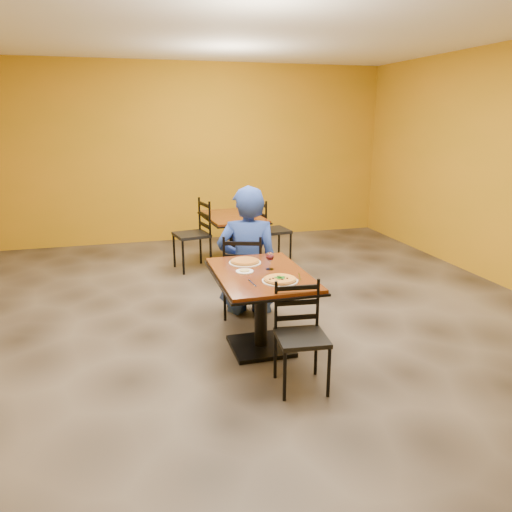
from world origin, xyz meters
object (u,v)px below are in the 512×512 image
object	(u,v)px
pizza_main	(280,279)
plate_far	(245,263)
pizza_far	(245,261)
diner	(248,250)
chair_main_near	(302,338)
wine_glass	(270,260)
chair_second_left	(192,235)
chair_second_right	(273,231)
plate_main	(280,281)
side_plate	(245,271)
table_main	(261,293)
chair_main_far	(244,274)
table_second	(233,229)

from	to	relation	value
pizza_main	plate_far	distance (m)	0.63
pizza_far	diner	bearing A→B (deg)	72.78
chair_main_near	wine_glass	world-z (taller)	wine_glass
chair_second_left	plate_far	size ratio (longest dim) A/B	3.20
chair_second_right	wine_glass	distance (m)	2.77
chair_second_left	plate_main	distance (m)	3.00
side_plate	wine_glass	world-z (taller)	wine_glass
diner	pizza_far	bearing A→B (deg)	88.56
table_main	pizza_main	world-z (taller)	pizza_main
table_main	chair_main_near	world-z (taller)	chair_main_near
chair_main_far	chair_second_left	bearing A→B (deg)	-62.88
table_second	pizza_main	distance (m)	2.99
plate_main	table_main	bearing A→B (deg)	107.04
chair_second_right	pizza_main	xyz separation A→B (m)	(-0.87, -2.97, 0.29)
table_second	chair_main_near	world-z (taller)	chair_main_near
chair_main_near	plate_far	bearing A→B (deg)	105.68
chair_main_near	chair_second_left	world-z (taller)	chair_second_left
side_plate	pizza_far	bearing A→B (deg)	75.09
chair_second_left	pizza_main	bearing A→B (deg)	-4.86
chair_main_near	chair_second_left	xyz separation A→B (m)	(-0.37, 3.43, 0.07)
chair_main_far	wine_glass	xyz separation A→B (m)	(0.06, -0.78, 0.38)
chair_main_near	plate_main	size ratio (longest dim) A/B	2.75
table_second	plate_main	xyz separation A→B (m)	(-0.27, -2.97, 0.20)
diner	chair_main_far	bearing A→B (deg)	60.30
chair_main_far	plate_main	world-z (taller)	chair_main_far
wine_glass	chair_main_far	bearing A→B (deg)	94.04
plate_far	pizza_far	size ratio (longest dim) A/B	1.11
table_second	chair_main_far	bearing A→B (deg)	-99.44
chair_main_far	wine_glass	distance (m)	0.87
diner	plate_main	world-z (taller)	diner
pizza_main	chair_second_left	bearing A→B (deg)	96.46
plate_far	table_main	bearing A→B (deg)	-78.36
table_second	pizza_main	bearing A→B (deg)	-95.13
chair_main_far	chair_second_right	bearing A→B (deg)	-98.55
plate_far	wine_glass	size ratio (longest dim) A/B	1.72
wine_glass	pizza_far	bearing A→B (deg)	124.20
pizza_far	side_plate	world-z (taller)	pizza_far
table_main	wine_glass	distance (m)	0.31
table_main	plate_far	size ratio (longest dim) A/B	3.97
table_main	pizza_far	size ratio (longest dim) A/B	4.39
chair_second_left	wine_glass	distance (m)	2.66
diner	pizza_main	size ratio (longest dim) A/B	4.99
chair_second_left	chair_second_right	world-z (taller)	chair_second_left
wine_glass	table_main	bearing A→B (deg)	-145.55
plate_main	plate_far	distance (m)	0.63
chair_main_near	chair_second_right	xyz separation A→B (m)	(0.84, 3.43, 0.06)
pizza_main	pizza_far	world-z (taller)	same
diner	plate_main	distance (m)	1.21
pizza_far	wine_glass	bearing A→B (deg)	-55.80
plate_main	pizza_far	distance (m)	0.63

